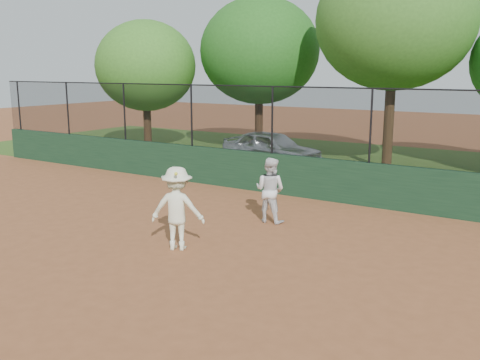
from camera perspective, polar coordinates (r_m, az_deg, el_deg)
The scene contains 10 objects.
ground at distance 11.26m, azimuth -9.59°, elevation -7.47°, with size 80.00×80.00×0.00m, color brown.
back_wall at distance 15.89m, azimuth 4.95°, elevation 0.55°, with size 26.00×0.20×1.20m, color #1B3C22.
grass_strip at distance 21.41m, azimuth 12.42°, elevation 1.60°, with size 36.00×12.00×0.01m, color #2C4B17.
parked_car at distance 20.58m, azimuth 3.38°, elevation 3.38°, with size 1.62×4.04×1.38m, color #B0B5BA.
player_second at distance 13.00m, azimuth 3.21°, elevation -1.07°, with size 0.77×0.60×1.59m, color white.
player_main at distance 11.06m, azimuth -6.70°, elevation -3.04°, with size 1.29×1.04×1.73m.
fence_assembly at distance 15.67m, azimuth 4.97°, elevation 6.43°, with size 26.00×0.06×2.00m.
tree_0 at distance 24.97m, azimuth -10.06°, elevation 11.89°, with size 4.69×4.26×5.85m.
tree_1 at distance 23.74m, azimuth 2.07°, elevation 13.59°, with size 5.30×4.82×6.74m.
tree_2 at distance 20.38m, azimuth 16.15°, elevation 15.99°, with size 5.68×5.16×7.80m.
Camera 1 is at (7.21, -7.83, 3.67)m, focal length 40.00 mm.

